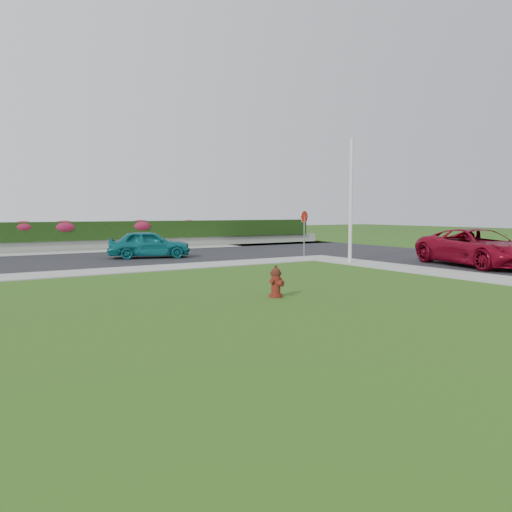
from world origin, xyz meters
TOP-DOWN VIEW (x-y plane):
  - ground at (0.00, 0.00)m, footprint 120.00×120.00m
  - street_right at (12.00, 4.00)m, footprint 8.00×32.00m
  - street_far at (-5.00, 14.00)m, footprint 26.00×8.00m
  - sidewalk_far at (-6.00, 9.00)m, footprint 24.00×2.00m
  - curb_corner at (7.00, 9.00)m, footprint 2.00×2.00m
  - sidewalk_beyond at (-1.00, 19.00)m, footprint 34.00×2.00m
  - retaining_wall at (-1.00, 20.50)m, footprint 34.00×0.40m
  - hedge at (-1.00, 20.60)m, footprint 32.00×0.90m
  - fire_hydrant at (-1.19, 0.85)m, footprint 0.44×0.42m
  - suv_red at (10.01, 2.45)m, footprint 3.85×5.97m
  - sedan_teal at (-0.06, 13.30)m, footprint 4.22×2.69m
  - utility_pole at (6.72, 6.50)m, footprint 0.16×0.16m
  - stop_sign at (6.73, 9.81)m, footprint 0.62×0.21m
  - flower_clump_c at (-4.69, 20.50)m, footprint 1.33×0.85m
  - flower_clump_d at (-2.52, 20.50)m, footprint 1.52×0.98m
  - flower_clump_e at (2.07, 20.50)m, footprint 1.54×0.99m
  - flower_clump_f at (5.37, 20.50)m, footprint 1.09×0.70m

SIDE VIEW (x-z plane):
  - ground at x=0.00m, z-range 0.00..0.00m
  - street_right at x=12.00m, z-range 0.00..0.04m
  - street_far at x=-5.00m, z-range 0.00..0.04m
  - sidewalk_far at x=-6.00m, z-range 0.00..0.04m
  - curb_corner at x=7.00m, z-range 0.00..0.04m
  - sidewalk_beyond at x=-1.00m, z-range 0.00..0.04m
  - retaining_wall at x=-1.00m, z-range 0.00..0.60m
  - fire_hydrant at x=-1.19m, z-range -0.02..0.82m
  - sedan_teal at x=-0.06m, z-range 0.04..1.38m
  - suv_red at x=10.01m, z-range 0.04..1.57m
  - hedge at x=-1.00m, z-range 0.60..1.70m
  - flower_clump_e at x=2.07m, z-range 1.01..1.78m
  - flower_clump_d at x=-2.52m, z-range 1.02..1.78m
  - flower_clump_c at x=-4.69m, z-range 1.11..1.77m
  - flower_clump_f at x=5.37m, z-range 1.21..1.76m
  - stop_sign at x=6.73m, z-range 0.55..2.90m
  - utility_pole at x=6.72m, z-range 0.00..5.46m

